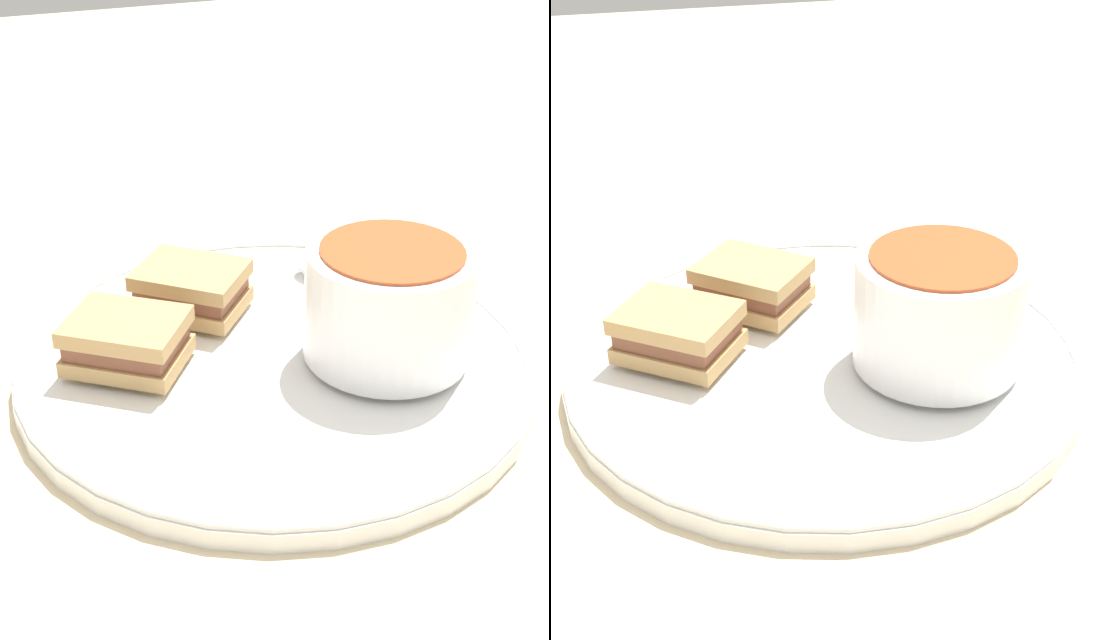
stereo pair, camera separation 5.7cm
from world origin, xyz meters
TOP-DOWN VIEW (x-y plane):
  - ground_plane at (0.00, 0.00)m, footprint 2.40×2.40m
  - plate at (0.00, 0.00)m, footprint 0.34×0.34m
  - soup_bowl at (-0.03, -0.06)m, footprint 0.11×0.11m
  - spoon at (0.08, -0.07)m, footprint 0.10×0.06m
  - sandwich_half_near at (0.07, 0.03)m, footprint 0.09×0.09m
  - sandwich_half_far at (0.02, 0.09)m, footprint 0.09×0.09m

SIDE VIEW (x-z plane):
  - ground_plane at x=0.00m, z-range 0.00..0.00m
  - plate at x=0.00m, z-range 0.00..0.02m
  - spoon at x=0.08m, z-range 0.02..0.02m
  - sandwich_half_near at x=0.07m, z-range 0.02..0.05m
  - sandwich_half_far at x=0.02m, z-range 0.02..0.05m
  - soup_bowl at x=-0.03m, z-range 0.02..0.09m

